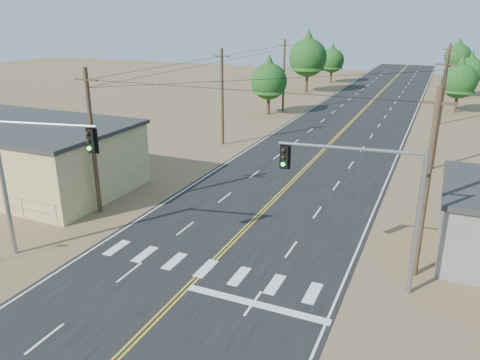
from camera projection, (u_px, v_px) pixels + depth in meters
The scene contains 16 objects.
road at pixel (313, 161), 44.58m from camera, with size 15.00×200.00×0.02m, color black.
building_left at pixel (10, 154), 37.89m from camera, with size 20.00×10.00×5.00m, color #D4BD7A.
utility_pole_left_near at pixel (93, 142), 31.32m from camera, with size 1.80×0.30×10.00m.
utility_pole_left_mid at pixel (222, 97), 48.59m from camera, with size 1.80×0.30×10.00m.
utility_pole_left_far at pixel (284, 75), 65.86m from camera, with size 1.80×0.30×10.00m.
utility_pole_right_near at pixel (427, 185), 23.36m from camera, with size 1.80×0.30×10.00m.
utility_pole_right_mid at pixel (440, 113), 40.64m from camera, with size 1.80×0.30×10.00m.
utility_pole_right_far at pixel (445, 84), 57.91m from camera, with size 1.80×0.30×10.00m.
signal_mast_left at pixel (28, 167), 25.14m from camera, with size 6.00×1.49×8.03m.
signal_mast_right at pixel (376, 194), 22.25m from camera, with size 6.88×1.18×7.41m.
tree_left_near at pixel (269, 78), 63.91m from camera, with size 4.96×4.96×8.27m.
tree_left_mid at pixel (308, 54), 82.11m from camera, with size 6.60×6.60×11.01m.
tree_left_far at pixel (332, 58), 94.69m from camera, with size 4.83×4.83×8.05m.
tree_right_near at pixel (460, 78), 65.18m from camera, with size 4.81×4.81×8.02m.
tree_right_mid at pixel (470, 69), 78.08m from camera, with size 4.60×4.60×7.67m.
tree_right_far at pixel (458, 54), 98.26m from camera, with size 5.33×5.33×8.89m.
Camera 1 is at (10.75, -11.86, 13.11)m, focal length 35.00 mm.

